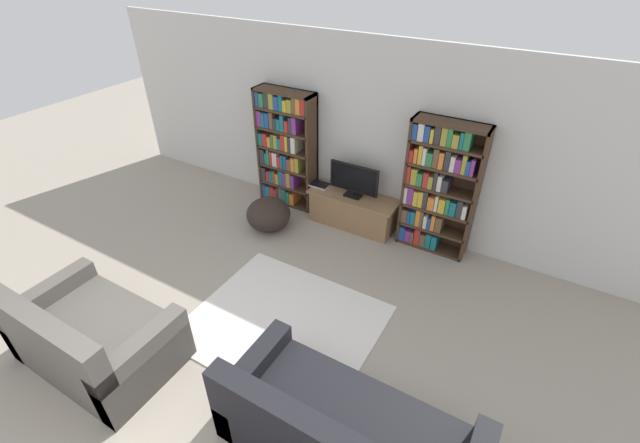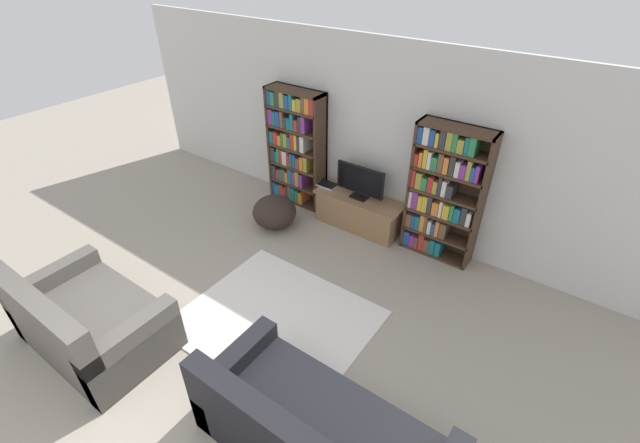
{
  "view_description": "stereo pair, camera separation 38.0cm",
  "coord_description": "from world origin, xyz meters",
  "px_view_note": "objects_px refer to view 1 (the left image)",
  "views": [
    {
      "loc": [
        2.12,
        -0.79,
        3.61
      ],
      "look_at": [
        -0.03,
        2.89,
        0.7
      ],
      "focal_mm": 24.0,
      "sensor_mm": 36.0,
      "label": 1
    },
    {
      "loc": [
        2.44,
        -0.59,
        3.61
      ],
      "look_at": [
        -0.03,
        2.89,
        0.7
      ],
      "focal_mm": 24.0,
      "sensor_mm": 36.0,
      "label": 2
    }
  ],
  "objects_px": {
    "bookshelf_right": "(437,187)",
    "television": "(354,180)",
    "tv_stand": "(353,210)",
    "beanbag_ottoman": "(269,214)",
    "bookshelf_left": "(285,147)",
    "couch_right_sofa": "(346,437)",
    "laptop": "(320,185)",
    "couch_left_sectional": "(93,339)"
  },
  "relations": [
    {
      "from": "bookshelf_right",
      "to": "television",
      "type": "bearing_deg",
      "value": -174.77
    },
    {
      "from": "tv_stand",
      "to": "beanbag_ottoman",
      "type": "relative_size",
      "value": 2.06
    },
    {
      "from": "bookshelf_left",
      "to": "couch_right_sofa",
      "type": "xyz_separation_m",
      "value": [
        2.69,
        -3.14,
        -0.65
      ]
    },
    {
      "from": "television",
      "to": "laptop",
      "type": "bearing_deg",
      "value": 177.41
    },
    {
      "from": "tv_stand",
      "to": "television",
      "type": "distance_m",
      "value": 0.5
    },
    {
      "from": "tv_stand",
      "to": "couch_right_sofa",
      "type": "bearing_deg",
      "value": -64.17
    },
    {
      "from": "beanbag_ottoman",
      "to": "laptop",
      "type": "bearing_deg",
      "value": 57.31
    },
    {
      "from": "bookshelf_left",
      "to": "television",
      "type": "relative_size",
      "value": 2.48
    },
    {
      "from": "bookshelf_left",
      "to": "laptop",
      "type": "distance_m",
      "value": 0.78
    },
    {
      "from": "bookshelf_right",
      "to": "laptop",
      "type": "xyz_separation_m",
      "value": [
        -1.69,
        -0.08,
        -0.41
      ]
    },
    {
      "from": "bookshelf_right",
      "to": "laptop",
      "type": "relative_size",
      "value": 6.28
    },
    {
      "from": "couch_right_sofa",
      "to": "beanbag_ottoman",
      "type": "xyz_separation_m",
      "value": [
        -2.48,
        2.37,
        -0.05
      ]
    },
    {
      "from": "couch_right_sofa",
      "to": "beanbag_ottoman",
      "type": "height_order",
      "value": "couch_right_sofa"
    },
    {
      "from": "bookshelf_right",
      "to": "laptop",
      "type": "distance_m",
      "value": 1.74
    },
    {
      "from": "bookshelf_left",
      "to": "beanbag_ottoman",
      "type": "relative_size",
      "value": 2.84
    },
    {
      "from": "television",
      "to": "couch_left_sectional",
      "type": "height_order",
      "value": "television"
    },
    {
      "from": "tv_stand",
      "to": "couch_right_sofa",
      "type": "distance_m",
      "value": 3.39
    },
    {
      "from": "couch_right_sofa",
      "to": "bookshelf_left",
      "type": "bearing_deg",
      "value": 130.52
    },
    {
      "from": "bookshelf_left",
      "to": "tv_stand",
      "type": "relative_size",
      "value": 1.38
    },
    {
      "from": "laptop",
      "to": "couch_right_sofa",
      "type": "bearing_deg",
      "value": -56.42
    },
    {
      "from": "bookshelf_right",
      "to": "beanbag_ottoman",
      "type": "distance_m",
      "value": 2.37
    },
    {
      "from": "bookshelf_left",
      "to": "beanbag_ottoman",
      "type": "height_order",
      "value": "bookshelf_left"
    },
    {
      "from": "laptop",
      "to": "beanbag_ottoman",
      "type": "height_order",
      "value": "laptop"
    },
    {
      "from": "bookshelf_right",
      "to": "couch_right_sofa",
      "type": "bearing_deg",
      "value": -83.66
    },
    {
      "from": "television",
      "to": "bookshelf_right",
      "type": "bearing_deg",
      "value": 5.23
    },
    {
      "from": "bookshelf_left",
      "to": "television",
      "type": "xyz_separation_m",
      "value": [
        1.21,
        -0.1,
        -0.18
      ]
    },
    {
      "from": "bookshelf_right",
      "to": "television",
      "type": "distance_m",
      "value": 1.14
    },
    {
      "from": "tv_stand",
      "to": "laptop",
      "type": "bearing_deg",
      "value": 178.12
    },
    {
      "from": "bookshelf_right",
      "to": "beanbag_ottoman",
      "type": "height_order",
      "value": "bookshelf_right"
    },
    {
      "from": "couch_right_sofa",
      "to": "laptop",
      "type": "bearing_deg",
      "value": 123.58
    },
    {
      "from": "bookshelf_left",
      "to": "bookshelf_right",
      "type": "height_order",
      "value": "same"
    },
    {
      "from": "tv_stand",
      "to": "television",
      "type": "relative_size",
      "value": 1.8
    },
    {
      "from": "tv_stand",
      "to": "beanbag_ottoman",
      "type": "distance_m",
      "value": 1.22
    },
    {
      "from": "bookshelf_left",
      "to": "couch_right_sofa",
      "type": "distance_m",
      "value": 4.18
    },
    {
      "from": "couch_left_sectional",
      "to": "bookshelf_left",
      "type": "bearing_deg",
      "value": 91.65
    },
    {
      "from": "couch_left_sectional",
      "to": "couch_right_sofa",
      "type": "height_order",
      "value": "couch_left_sectional"
    },
    {
      "from": "bookshelf_right",
      "to": "beanbag_ottoman",
      "type": "bearing_deg",
      "value": -159.99
    },
    {
      "from": "couch_right_sofa",
      "to": "television",
      "type": "bearing_deg",
      "value": 115.88
    },
    {
      "from": "bookshelf_left",
      "to": "couch_right_sofa",
      "type": "relative_size",
      "value": 0.87
    },
    {
      "from": "couch_left_sectional",
      "to": "beanbag_ottoman",
      "type": "bearing_deg",
      "value": 87.92
    },
    {
      "from": "tv_stand",
      "to": "laptop",
      "type": "xyz_separation_m",
      "value": [
        -0.56,
        0.02,
        0.26
      ]
    },
    {
      "from": "television",
      "to": "laptop",
      "type": "distance_m",
      "value": 0.61
    }
  ]
}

